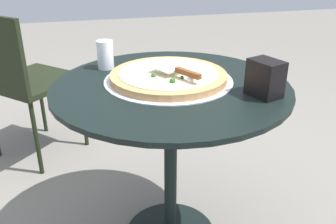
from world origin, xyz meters
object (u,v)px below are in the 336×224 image
object	(u,v)px
patio_table	(171,121)
pizza_on_tray	(168,77)
pizza_server	(178,71)
napkin_dispenser	(265,78)
drinking_cup	(105,55)
patio_chair_near	(20,75)

from	to	relation	value
patio_table	pizza_on_tray	bearing A→B (deg)	-177.07
pizza_server	napkin_dispenser	size ratio (longest dim) A/B	1.73
patio_table	drinking_cup	bearing A→B (deg)	-138.51
patio_table	pizza_on_tray	world-z (taller)	pizza_on_tray
pizza_on_tray	patio_chair_near	bearing A→B (deg)	-141.93
patio_chair_near	pizza_server	bearing A→B (deg)	37.08
patio_table	pizza_on_tray	xyz separation A→B (m)	(-0.03, -0.00, 0.16)
pizza_server	drinking_cup	world-z (taller)	drinking_cup
pizza_server	patio_chair_near	world-z (taller)	patio_chair_near
pizza_on_tray	patio_chair_near	world-z (taller)	patio_chair_near
drinking_cup	patio_chair_near	xyz separation A→B (m)	(-0.60, -0.42, -0.25)
drinking_cup	patio_chair_near	distance (m)	0.78
patio_table	pizza_server	xyz separation A→B (m)	(0.02, 0.02, 0.20)
patio_chair_near	napkin_dispenser	bearing A→B (deg)	41.52
pizza_on_tray	pizza_server	distance (m)	0.07
patio_table	pizza_server	world-z (taller)	pizza_server
drinking_cup	pizza_on_tray	bearing A→B (deg)	45.76
pizza_on_tray	patio_chair_near	distance (m)	1.04
pizza_on_tray	drinking_cup	size ratio (longest dim) A/B	4.20
pizza_server	patio_chair_near	size ratio (longest dim) A/B	0.24
patio_table	patio_chair_near	world-z (taller)	patio_chair_near
pizza_server	patio_table	bearing A→B (deg)	-139.26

